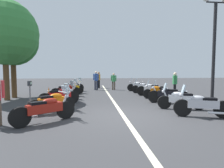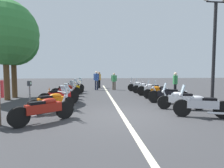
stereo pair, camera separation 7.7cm
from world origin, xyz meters
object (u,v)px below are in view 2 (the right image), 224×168
Objects in this scene: motorcycle_right_row_0 at (201,105)px; roadside_tree_0 at (5,33)px; motorcycle_right_row_2 at (168,95)px; traffic_cone_0 at (49,92)px; motorcycle_right_row_3 at (159,92)px; motorcycle_left_row_4 at (67,90)px; bystander_4 at (175,82)px; motorcycle_right_row_4 at (152,89)px; motorcycle_right_row_5 at (145,87)px; motorcycle_left_row_2 at (60,96)px; parking_meter at (30,90)px; bystander_0 at (114,80)px; motorcycle_left_row_1 at (52,102)px; bystander_2 at (99,79)px; motorcycle_right_row_1 at (180,99)px; motorcycle_left_row_0 at (45,109)px; motorcycle_right_row_6 at (140,86)px; roadside_tree_1 at (13,41)px; motorcycle_left_row_3 at (64,93)px; street_lamp_twin_globe at (215,32)px; bystander_1 at (96,79)px; motorcycle_left_row_5 at (73,88)px; motorcycle_left_row_6 at (74,86)px.

roadside_tree_0 is (5.01, 9.18, 3.53)m from motorcycle_right_row_0.
motorcycle_right_row_2 is 8.11m from traffic_cone_0.
motorcycle_right_row_3 is (4.52, -0.07, -0.01)m from motorcycle_right_row_0.
motorcycle_right_row_0 is (-5.83, -5.80, -0.00)m from motorcycle_left_row_4.
motorcycle_right_row_3 is at bearing -72.08° from motorcycle_right_row_2.
motorcycle_right_row_4 is at bearing -144.36° from bystander_4.
traffic_cone_0 is at bearing 22.67° from motorcycle_right_row_5.
parking_meter reaches higher than motorcycle_left_row_2.
motorcycle_right_row_2 is 7.65m from bystander_0.
bystander_2 is (10.69, -2.24, 0.53)m from motorcycle_left_row_1.
traffic_cone_0 is at bearing -7.05° from motorcycle_right_row_2.
motorcycle_right_row_1 is 8.87m from traffic_cone_0.
motorcycle_left_row_4 is at bearing 14.50° from motorcycle_right_row_4.
motorcycle_right_row_4 is (4.56, -0.18, 0.01)m from motorcycle_right_row_1.
motorcycle_right_row_5 is at bearing 47.35° from parking_meter.
bystander_2 is (9.11, 3.43, 0.51)m from motorcycle_right_row_2.
bystander_2 is at bearing -35.08° from traffic_cone_0.
motorcycle_right_row_0 is at bearing 105.66° from motorcycle_right_row_3.
motorcycle_right_row_0 is 1.26× the size of bystander_0.
motorcycle_left_row_0 is at bearing -123.77° from motorcycle_left_row_2.
motorcycle_right_row_0 is 0.99× the size of motorcycle_right_row_5.
motorcycle_right_row_2 is 1.00× the size of motorcycle_right_row_6.
bystander_0 reaches higher than traffic_cone_0.
roadside_tree_1 reaches higher than bystander_2.
motorcycle_right_row_4 is at bearing -96.16° from traffic_cone_0.
motorcycle_right_row_5 is (7.47, -5.62, -0.00)m from motorcycle_left_row_0.
roadside_tree_0 reaches higher than motorcycle_right_row_1.
motorcycle_left_row_3 is at bearing -100.85° from roadside_tree_0.
street_lamp_twin_globe is 5.01m from bystander_4.
motorcycle_right_row_5 is at bearing 1.53° from motorcycle_left_row_2.
bystander_1 reaches higher than motorcycle_left_row_3.
motorcycle_right_row_6 is at bearing -74.17° from traffic_cone_0.
motorcycle_left_row_5 is (5.97, -0.14, -0.01)m from motorcycle_left_row_1.
motorcycle_left_row_6 is at bearing -20.73° from motorcycle_right_row_3.
motorcycle_right_row_4 is 9.85m from roadside_tree_1.
motorcycle_left_row_5 is at bearing -57.50° from roadside_tree_0.
bystander_2 is (1.76, 1.34, 0.07)m from bystander_0.
motorcycle_right_row_4 is at bearing 42.40° from bystander_0.
motorcycle_left_row_1 is 8.74m from bystander_4.
bystander_4 is (3.75, -8.62, 0.07)m from parking_meter.
motorcycle_left_row_0 is 1.07× the size of bystander_2.
bystander_0 is 1.65m from bystander_1.
motorcycle_right_row_4 reaches higher than traffic_cone_0.
motorcycle_right_row_1 is 0.99× the size of motorcycle_right_row_2.
motorcycle_right_row_4 is at bearing 17.80° from street_lamp_twin_globe.
motorcycle_left_row_1 is 1.44m from parking_meter.
motorcycle_left_row_6 is 5.65m from motorcycle_right_row_6.
roadside_tree_0 is at bearing 19.09° from motorcycle_right_row_4.
motorcycle_right_row_2 is at bearing -79.00° from motorcycle_left_row_5.
bystander_2 is (9.01, -2.24, 0.52)m from motorcycle_left_row_2.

